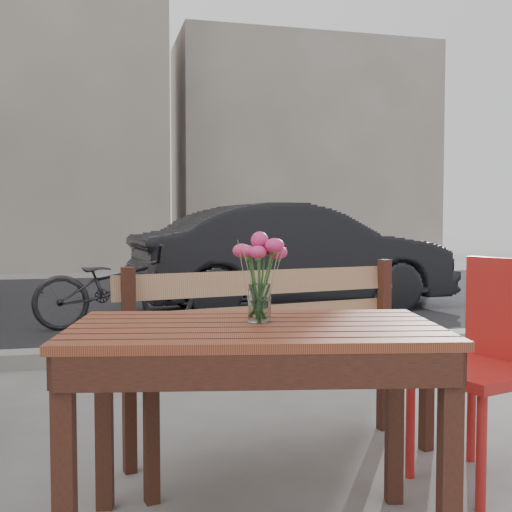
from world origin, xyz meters
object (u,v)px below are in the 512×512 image
(main_table, at_px, (255,361))
(red_chair, at_px, (492,353))
(main_vase, at_px, (260,266))
(parked_car, at_px, (294,257))
(bicycle, at_px, (116,286))

(main_table, bearing_deg, red_chair, 25.91)
(red_chair, bearing_deg, main_table, -91.44)
(main_table, xyz_separation_m, main_vase, (0.03, 0.04, 0.32))
(main_table, height_order, red_chair, red_chair)
(parked_car, bearing_deg, bicycle, 105.83)
(main_table, distance_m, main_vase, 0.32)
(main_vase, bearing_deg, red_chair, 12.63)
(red_chair, distance_m, bicycle, 4.69)
(red_chair, height_order, main_vase, main_vase)
(red_chair, bearing_deg, main_vase, -93.31)
(main_table, relative_size, red_chair, 1.42)
(bicycle, bearing_deg, main_vase, 178.37)
(red_chair, distance_m, main_vase, 1.18)
(main_table, distance_m, bicycle, 4.77)
(red_chair, xyz_separation_m, bicycle, (-1.41, 4.47, -0.11))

